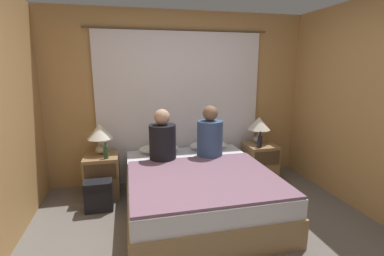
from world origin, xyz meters
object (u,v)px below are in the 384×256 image
nightstand_right (259,162)px  beer_bottle_on_right_stand (260,141)px  pillow_right (208,145)px  nightstand_left (102,176)px  pillow_left (159,148)px  backpack_on_floor (99,194)px  lamp_left (100,133)px  bed (198,191)px  person_left_in_bed (163,140)px  person_right_in_bed (210,136)px  beer_bottle_on_left_stand (106,152)px  lamp_right (259,125)px

nightstand_right → beer_bottle_on_right_stand: beer_bottle_on_right_stand is taller
pillow_right → nightstand_left: bearing=-175.4°
pillow_left → backpack_on_floor: bearing=-146.8°
lamp_left → pillow_left: size_ratio=0.71×
bed → nightstand_left: 1.33m
lamp_left → person_left_in_bed: person_left_in_bed is taller
person_left_in_bed → person_right_in_bed: person_right_in_bed is taller
nightstand_right → backpack_on_floor: (-2.32, -0.40, -0.07)m
nightstand_left → pillow_right: pillow_right is taller
beer_bottle_on_left_stand → lamp_left: bearing=109.9°
pillow_left → person_left_in_bed: (0.01, -0.35, 0.22)m
nightstand_left → lamp_right: bearing=2.0°
lamp_left → backpack_on_floor: 0.80m
lamp_right → backpack_on_floor: size_ratio=1.07×
lamp_left → beer_bottle_on_left_stand: (0.08, -0.22, -0.20)m
nightstand_right → backpack_on_floor: nightstand_right is taller
lamp_left → lamp_right: same height
pillow_left → person_right_in_bed: person_right_in_bed is taller
bed → person_right_in_bed: person_right_in_bed is taller
lamp_left → person_left_in_bed: bearing=-20.9°
nightstand_left → person_right_in_bed: person_right_in_bed is taller
nightstand_right → beer_bottle_on_left_stand: beer_bottle_on_left_stand is taller
pillow_left → backpack_on_floor: pillow_left is taller
nightstand_right → pillow_right: (-0.78, 0.12, 0.29)m
bed → pillow_left: 0.93m
lamp_left → lamp_right: (2.30, 0.00, 0.00)m
nightstand_left → lamp_left: bearing=90.0°
lamp_right → beer_bottle_on_left_stand: size_ratio=1.86×
nightstand_right → pillow_left: pillow_left is taller
person_right_in_bed → beer_bottle_on_right_stand: size_ratio=2.98×
beer_bottle_on_right_stand → nightstand_right: bearing=58.9°
backpack_on_floor → person_left_in_bed: bearing=12.3°
lamp_left → pillow_left: lamp_left is taller
bed → beer_bottle_on_left_stand: (-1.07, 0.53, 0.40)m
nightstand_right → backpack_on_floor: size_ratio=1.51×
nightstand_right → pillow_left: (-1.52, 0.12, 0.29)m
lamp_right → person_right_in_bed: (-0.87, -0.30, -0.05)m
person_right_in_bed → backpack_on_floor: 1.58m
lamp_right → beer_bottle_on_left_stand: bearing=-174.4°
nightstand_left → backpack_on_floor: bearing=-92.8°
bed → pillow_left: bearing=114.7°
person_left_in_bed → beer_bottle_on_right_stand: bearing=3.5°
nightstand_left → pillow_right: size_ratio=1.00×
person_right_in_bed → beer_bottle_on_left_stand: (-1.35, 0.09, -0.15)m
nightstand_right → person_left_in_bed: person_left_in_bed is taller
nightstand_right → lamp_right: (-0.00, 0.08, 0.57)m
nightstand_right → beer_bottle_on_left_stand: 2.25m
nightstand_left → lamp_right: 2.37m
person_right_in_bed → beer_bottle_on_left_stand: 1.36m
lamp_right → nightstand_right: bearing=-90.0°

